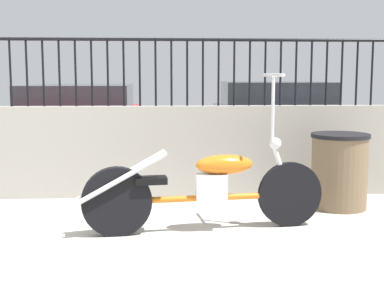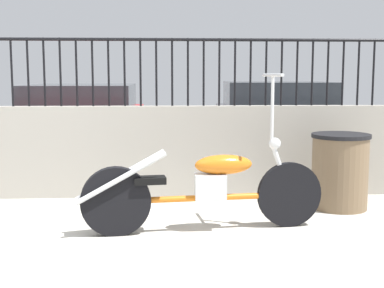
{
  "view_description": "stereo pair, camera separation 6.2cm",
  "coord_description": "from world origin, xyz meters",
  "px_view_note": "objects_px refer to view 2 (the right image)",
  "views": [
    {
      "loc": [
        1.1,
        -3.74,
        1.4
      ],
      "look_at": [
        1.45,
        1.67,
        0.7
      ],
      "focal_mm": 50.0,
      "sensor_mm": 36.0,
      "label": 1
    },
    {
      "loc": [
        1.16,
        -3.74,
        1.4
      ],
      "look_at": [
        1.45,
        1.67,
        0.7
      ],
      "focal_mm": 50.0,
      "sensor_mm": 36.0,
      "label": 2
    }
  ],
  "objects_px": {
    "car_red": "(84,123)",
    "car_dark_grey": "(274,120)",
    "motorcycle_orange": "(195,188)",
    "trash_bin": "(340,171)"
  },
  "relations": [
    {
      "from": "motorcycle_orange",
      "to": "car_dark_grey",
      "type": "xyz_separation_m",
      "value": [
        1.54,
        4.01,
        0.26
      ]
    },
    {
      "from": "trash_bin",
      "to": "motorcycle_orange",
      "type": "bearing_deg",
      "value": -154.18
    },
    {
      "from": "car_red",
      "to": "car_dark_grey",
      "type": "bearing_deg",
      "value": -87.46
    },
    {
      "from": "car_red",
      "to": "car_dark_grey",
      "type": "distance_m",
      "value": 3.09
    },
    {
      "from": "car_red",
      "to": "trash_bin",
      "type": "bearing_deg",
      "value": -135.0
    },
    {
      "from": "motorcycle_orange",
      "to": "car_red",
      "type": "distance_m",
      "value": 4.17
    },
    {
      "from": "trash_bin",
      "to": "car_red",
      "type": "xyz_separation_m",
      "value": [
        -3.12,
        3.11,
        0.25
      ]
    },
    {
      "from": "trash_bin",
      "to": "car_dark_grey",
      "type": "relative_size",
      "value": 0.18
    },
    {
      "from": "motorcycle_orange",
      "to": "trash_bin",
      "type": "height_order",
      "value": "motorcycle_orange"
    },
    {
      "from": "car_red",
      "to": "car_dark_grey",
      "type": "xyz_separation_m",
      "value": [
        3.09,
        0.14,
        0.01
      ]
    }
  ]
}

